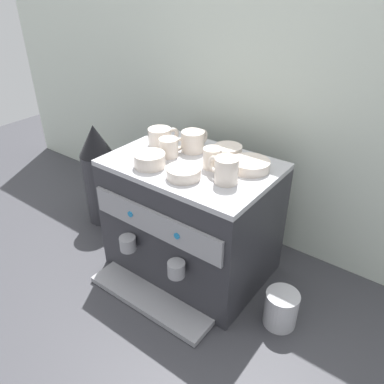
{
  "coord_description": "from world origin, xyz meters",
  "views": [
    {
      "loc": [
        0.67,
        -0.9,
        0.99
      ],
      "look_at": [
        0.0,
        0.0,
        0.32
      ],
      "focal_mm": 35.48,
      "sensor_mm": 36.0,
      "label": 1
    }
  ],
  "objects": [
    {
      "name": "ceramic_cup_4",
      "position": [
        0.16,
        -0.05,
        0.48
      ],
      "size": [
        0.11,
        0.07,
        0.08
      ],
      "color": "beige",
      "rests_on": "espresso_machine"
    },
    {
      "name": "ceramic_cup_3",
      "position": [
        0.08,
        0.01,
        0.47
      ],
      "size": [
        0.09,
        0.07,
        0.07
      ],
      "color": "beige",
      "rests_on": "espresso_machine"
    },
    {
      "name": "tiled_backsplash_wall",
      "position": [
        0.0,
        0.34,
        0.48
      ],
      "size": [
        2.8,
        0.03,
        0.95
      ],
      "primitive_type": "cube",
      "color": "silver",
      "rests_on": "ground_plane"
    },
    {
      "name": "ceramic_bowl_0",
      "position": [
        0.18,
        0.07,
        0.45
      ],
      "size": [
        0.12,
        0.12,
        0.03
      ],
      "color": "beige",
      "rests_on": "espresso_machine"
    },
    {
      "name": "ceramic_bowl_2",
      "position": [
        0.04,
        -0.1,
        0.46
      ],
      "size": [
        0.11,
        0.11,
        0.03
      ],
      "color": "beige",
      "rests_on": "espresso_machine"
    },
    {
      "name": "ground_plane",
      "position": [
        0.0,
        0.0,
        0.0
      ],
      "size": [
        4.0,
        4.0,
        0.0
      ],
      "primitive_type": "plane",
      "color": "#38383D"
    },
    {
      "name": "coffee_grinder",
      "position": [
        -0.51,
        0.01,
        0.23
      ],
      "size": [
        0.14,
        0.14,
        0.45
      ],
      "color": "#333338",
      "rests_on": "ground_plane"
    },
    {
      "name": "espresso_machine",
      "position": [
        0.0,
        -0.0,
        0.22
      ],
      "size": [
        0.55,
        0.49,
        0.44
      ],
      "color": "#2D2D33",
      "rests_on": "ground_plane"
    },
    {
      "name": "milk_pitcher",
      "position": [
        0.4,
        -0.06,
        0.06
      ],
      "size": [
        0.11,
        0.11,
        0.12
      ],
      "primitive_type": "cylinder",
      "color": "#B7B7BC",
      "rests_on": "ground_plane"
    },
    {
      "name": "ceramic_cup_0",
      "position": [
        -0.09,
        -0.01,
        0.47
      ],
      "size": [
        0.06,
        0.1,
        0.06
      ],
      "color": "beige",
      "rests_on": "espresso_machine"
    },
    {
      "name": "ceramic_cup_1",
      "position": [
        -0.05,
        0.08,
        0.48
      ],
      "size": [
        0.08,
        0.12,
        0.07
      ],
      "color": "beige",
      "rests_on": "espresso_machine"
    },
    {
      "name": "ceramic_cup_2",
      "position": [
        -0.18,
        0.05,
        0.47
      ],
      "size": [
        0.08,
        0.11,
        0.06
      ],
      "color": "beige",
      "rests_on": "espresso_machine"
    },
    {
      "name": "ceramic_bowl_3",
      "position": [
        0.07,
        0.11,
        0.46
      ],
      "size": [
        0.1,
        0.1,
        0.04
      ],
      "color": "beige",
      "rests_on": "espresso_machine"
    },
    {
      "name": "ceramic_bowl_1",
      "position": [
        -0.09,
        -0.11,
        0.46
      ],
      "size": [
        0.1,
        0.1,
        0.04
      ],
      "color": "beige",
      "rests_on": "espresso_machine"
    }
  ]
}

